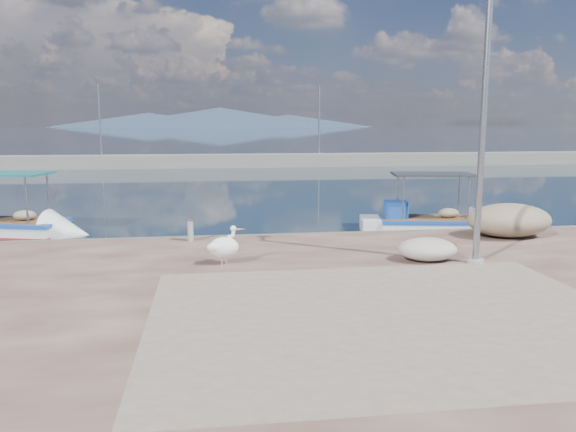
{
  "coord_description": "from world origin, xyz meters",
  "views": [
    {
      "loc": [
        -2.29,
        -12.7,
        4.06
      ],
      "look_at": [
        0.0,
        3.8,
        1.3
      ],
      "focal_mm": 35.0,
      "sensor_mm": 36.0,
      "label": 1
    }
  ],
  "objects_px": {
    "boat_left": "(7,229)",
    "pelican": "(224,247)",
    "bollard_near": "(190,229)",
    "boat_right": "(429,226)",
    "lamp_post": "(482,134)"
  },
  "relations": [
    {
      "from": "boat_left",
      "to": "pelican",
      "type": "xyz_separation_m",
      "value": [
        7.77,
        -7.5,
        0.76
      ]
    },
    {
      "from": "bollard_near",
      "to": "boat_left",
      "type": "bearing_deg",
      "value": 147.01
    },
    {
      "from": "boat_right",
      "to": "lamp_post",
      "type": "relative_size",
      "value": 0.8
    },
    {
      "from": "pelican",
      "to": "lamp_post",
      "type": "relative_size",
      "value": 0.15
    },
    {
      "from": "pelican",
      "to": "bollard_near",
      "type": "height_order",
      "value": "pelican"
    },
    {
      "from": "boat_left",
      "to": "boat_right",
      "type": "bearing_deg",
      "value": 9.7
    },
    {
      "from": "boat_left",
      "to": "boat_right",
      "type": "relative_size",
      "value": 1.05
    },
    {
      "from": "boat_right",
      "to": "bollard_near",
      "type": "distance_m",
      "value": 9.33
    },
    {
      "from": "boat_left",
      "to": "bollard_near",
      "type": "height_order",
      "value": "boat_left"
    },
    {
      "from": "boat_right",
      "to": "boat_left",
      "type": "bearing_deg",
      "value": -174.89
    },
    {
      "from": "pelican",
      "to": "bollard_near",
      "type": "xyz_separation_m",
      "value": [
        -0.95,
        3.07,
        -0.08
      ]
    },
    {
      "from": "boat_right",
      "to": "lamp_post",
      "type": "xyz_separation_m",
      "value": [
        -1.46,
        -6.69,
        3.6
      ]
    },
    {
      "from": "pelican",
      "to": "bollard_near",
      "type": "relative_size",
      "value": 1.46
    },
    {
      "from": "boat_left",
      "to": "bollard_near",
      "type": "distance_m",
      "value": 8.15
    },
    {
      "from": "boat_left",
      "to": "boat_right",
      "type": "xyz_separation_m",
      "value": [
        15.65,
        -1.5,
        -0.01
      ]
    }
  ]
}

